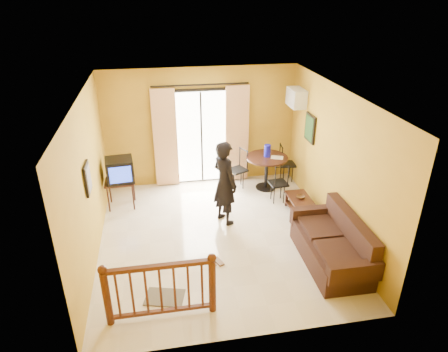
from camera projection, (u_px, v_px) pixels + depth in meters
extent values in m
plane|color=beige|center=(218.00, 236.00, 7.79)|extent=(5.00, 5.00, 0.00)
plane|color=white|center=(217.00, 95.00, 6.56)|extent=(5.00, 5.00, 0.00)
plane|color=#B78C23|center=(201.00, 127.00, 9.39)|extent=(4.50, 0.00, 4.50)
plane|color=#B78C23|center=(250.00, 256.00, 4.96)|extent=(4.50, 0.00, 4.50)
plane|color=#B78C23|center=(88.00, 181.00, 6.82)|extent=(0.00, 5.00, 5.00)
plane|color=#B78C23|center=(335.00, 163.00, 7.53)|extent=(0.00, 5.00, 5.00)
cube|color=black|center=(201.00, 137.00, 9.49)|extent=(1.34, 0.03, 2.34)
cube|color=white|center=(201.00, 138.00, 9.46)|extent=(1.20, 0.04, 2.20)
cube|color=black|center=(202.00, 138.00, 9.44)|extent=(0.04, 0.02, 2.20)
cube|color=#FCF2BE|center=(165.00, 139.00, 9.26)|extent=(0.55, 0.08, 2.35)
cube|color=#FCF2BE|center=(237.00, 134.00, 9.52)|extent=(0.55, 0.08, 2.35)
cylinder|color=black|center=(200.00, 85.00, 8.86)|extent=(2.20, 0.04, 0.04)
cube|color=black|center=(120.00, 181.00, 8.60)|extent=(0.62, 0.52, 0.04)
cylinder|color=black|center=(108.00, 199.00, 8.50)|extent=(0.04, 0.04, 0.60)
cylinder|color=black|center=(133.00, 197.00, 8.58)|extent=(0.04, 0.04, 0.60)
cylinder|color=black|center=(110.00, 190.00, 8.87)|extent=(0.04, 0.04, 0.60)
cylinder|color=black|center=(134.00, 188.00, 8.95)|extent=(0.04, 0.04, 0.60)
cube|color=black|center=(120.00, 170.00, 8.48)|extent=(0.61, 0.56, 0.50)
cube|color=blue|center=(120.00, 175.00, 8.26)|extent=(0.45, 0.06, 0.36)
cube|color=black|center=(87.00, 178.00, 6.59)|extent=(0.04, 0.42, 0.52)
cube|color=#5C544F|center=(89.00, 178.00, 6.59)|extent=(0.01, 0.34, 0.44)
cylinder|color=black|center=(267.00, 158.00, 9.29)|extent=(0.97, 0.97, 0.04)
cylinder|color=black|center=(266.00, 173.00, 9.47)|extent=(0.08, 0.08, 0.79)
cylinder|color=black|center=(266.00, 187.00, 9.63)|extent=(0.48, 0.48, 0.03)
cylinder|color=#1413B6|center=(267.00, 151.00, 9.25)|extent=(0.15, 0.15, 0.28)
cube|color=white|center=(277.00, 158.00, 9.22)|extent=(0.33, 0.27, 0.02)
cube|color=white|center=(296.00, 98.00, 8.91)|extent=(0.30, 0.60, 0.40)
cube|color=gray|center=(290.00, 98.00, 8.88)|extent=(0.02, 0.56, 0.36)
cube|color=black|center=(310.00, 128.00, 8.57)|extent=(0.04, 0.50, 0.60)
cube|color=black|center=(309.00, 128.00, 8.56)|extent=(0.01, 0.42, 0.52)
cube|color=black|center=(300.00, 199.00, 8.43)|extent=(0.45, 0.81, 0.04)
cube|color=black|center=(299.00, 209.00, 8.53)|extent=(0.41, 0.77, 0.03)
cube|color=black|center=(297.00, 216.00, 8.15)|extent=(0.05, 0.05, 0.34)
cube|color=black|center=(314.00, 214.00, 8.21)|extent=(0.05, 0.05, 0.34)
cube|color=black|center=(286.00, 199.00, 8.79)|extent=(0.05, 0.05, 0.34)
cube|color=black|center=(302.00, 198.00, 8.85)|extent=(0.05, 0.05, 0.34)
imported|color=brown|center=(300.00, 197.00, 8.42)|extent=(0.23, 0.23, 0.05)
cube|color=#321A13|center=(330.00, 252.00, 6.99)|extent=(0.90, 1.76, 0.44)
cube|color=#321A13|center=(351.00, 231.00, 6.87)|extent=(0.22, 1.75, 0.60)
cube|color=#321A13|center=(355.00, 272.00, 6.12)|extent=(0.88, 0.19, 0.33)
cube|color=#321A13|center=(313.00, 215.00, 7.64)|extent=(0.88, 0.19, 0.33)
cube|color=#321A13|center=(338.00, 253.00, 6.53)|extent=(0.61, 0.72, 0.11)
cube|color=#321A13|center=(320.00, 228.00, 7.21)|extent=(0.61, 0.72, 0.11)
imported|color=black|center=(225.00, 183.00, 7.93)|extent=(0.67, 0.76, 1.75)
cylinder|color=#471E0F|center=(107.00, 299.00, 5.61)|extent=(0.11, 0.11, 0.92)
cylinder|color=#471E0F|center=(212.00, 286.00, 5.84)|extent=(0.11, 0.11, 0.92)
sphere|color=#471E0F|center=(102.00, 270.00, 5.38)|extent=(0.13, 0.13, 0.13)
sphere|color=#471E0F|center=(212.00, 258.00, 5.62)|extent=(0.13, 0.13, 0.13)
cube|color=#471E0F|center=(158.00, 267.00, 5.52)|extent=(1.55, 0.08, 0.06)
cube|color=#471E0F|center=(162.00, 311.00, 5.88)|extent=(1.55, 0.06, 0.05)
cube|color=#5D574A|center=(165.00, 297.00, 6.27)|extent=(0.68, 0.54, 0.02)
cube|color=brown|center=(211.00, 262.00, 7.04)|extent=(0.19, 0.27, 0.03)
cube|color=brown|center=(219.00, 262.00, 7.06)|extent=(0.19, 0.27, 0.03)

